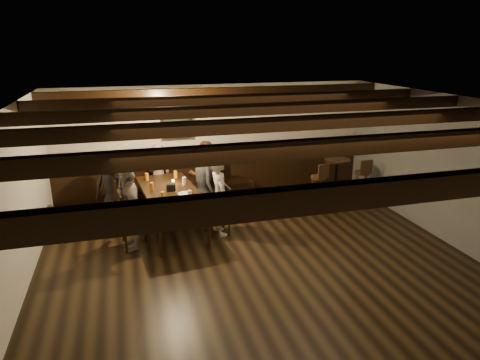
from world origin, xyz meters
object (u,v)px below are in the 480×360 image
object	(u,v)px
chair_right_far	(218,219)
person_left_far	(130,208)
bar_stool_left	(318,192)
chair_left_near	(127,212)
chair_right_near	(203,201)
high_top_table	(336,174)
person_bench_right	(205,174)
person_right_near	(204,181)
person_bench_left	(112,188)
person_left_near	(123,190)
person_right_far	(220,196)
chair_left_far	(134,231)
person_bench_centre	(159,177)
bar_stool_right	(361,187)
dining_table	(171,193)

from	to	relation	value
chair_right_far	person_left_far	xyz separation A→B (m)	(-1.46, -0.15, 0.42)
person_left_far	bar_stool_left	xyz separation A→B (m)	(3.63, 0.78, -0.32)
chair_left_near	bar_stool_left	bearing A→B (deg)	82.19
chair_right_near	high_top_table	world-z (taller)	chair_right_near
person_bench_right	person_right_near	size ratio (longest dim) A/B	0.97
person_bench_left	person_left_near	bearing A→B (deg)	108.43
person_bench_right	person_right_far	distance (m)	1.36
chair_left_far	person_bench_centre	bearing A→B (deg)	154.36
person_left_near	person_right_near	xyz separation A→B (m)	(1.49, 0.16, -0.01)
chair_left_near	bar_stool_right	distance (m)	4.70
chair_right_near	person_right_near	size ratio (longest dim) A/B	0.68
bar_stool_left	bar_stool_right	distance (m)	1.00
dining_table	chair_left_far	world-z (taller)	chair_left_far
chair_left_far	person_right_far	size ratio (longest dim) A/B	0.69
chair_left_far	high_top_table	xyz separation A→B (m)	(4.10, 0.98, 0.33)
person_bench_left	person_right_near	size ratio (longest dim) A/B	0.89
bar_stool_right	dining_table	bearing A→B (deg)	-176.11
dining_table	person_left_far	bearing A→B (deg)	-149.04
person_bench_centre	bar_stool_right	bearing A→B (deg)	163.64
dining_table	chair_right_far	xyz separation A→B (m)	(0.76, -0.37, -0.43)
dining_table	person_left_near	size ratio (longest dim) A/B	1.48
chair_right_near	person_bench_left	bearing A→B (deg)	74.47
person_right_near	person_bench_left	bearing A→B (deg)	74.74
chair_left_far	person_left_near	bearing A→B (deg)	-178.10
person_bench_centre	person_left_far	xyz separation A→B (m)	(-0.59, -1.57, 0.00)
chair_right_near	person_left_near	distance (m)	1.53
person_bench_left	person_left_far	distance (m)	1.36
person_left_near	chair_left_near	bearing A→B (deg)	90.00
dining_table	chair_left_near	bearing A→B (deg)	147.98
person_left_far	chair_right_near	bearing A→B (deg)	121.48
person_bench_left	dining_table	bearing A→B (deg)	135.00
chair_left_far	person_left_far	world-z (taller)	person_left_far
bar_stool_left	person_left_near	bearing A→B (deg)	162.88
person_bench_centre	high_top_table	distance (m)	3.59
chair_left_near	chair_left_far	bearing A→B (deg)	-0.03
high_top_table	bar_stool_right	xyz separation A→B (m)	(0.50, -0.16, -0.26)
chair_left_near	person_right_near	bearing A→B (deg)	90.00
chair_left_near	person_bench_centre	xyz separation A→B (m)	(0.65, 0.67, 0.39)
chair_left_far	person_left_far	bearing A→B (deg)	-90.00
person_bench_left	person_bench_right	xyz separation A→B (m)	(1.79, 0.19, 0.06)
person_bench_left	bar_stool_left	xyz separation A→B (m)	(3.92, -0.54, -0.26)
person_right_near	bar_stool_right	size ratio (longest dim) A/B	1.46
dining_table	chair_left_far	xyz separation A→B (m)	(-0.67, -0.52, -0.40)
bar_stool_left	dining_table	bearing A→B (deg)	169.60
dining_table	chair_left_near	size ratio (longest dim) A/B	2.24
chair_left_near	bar_stool_left	xyz separation A→B (m)	(3.70, -0.12, 0.07)
chair_left_near	person_bench_right	size ratio (longest dim) A/B	0.68
chair_right_far	bar_stool_left	distance (m)	2.26
chair_right_near	bar_stool_right	size ratio (longest dim) A/B	0.99
dining_table	person_bench_right	bearing A→B (deg)	45.00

